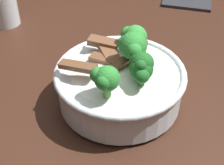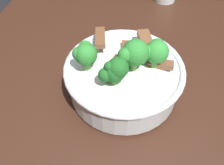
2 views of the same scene
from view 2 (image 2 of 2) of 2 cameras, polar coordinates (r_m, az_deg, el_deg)
The scene contains 2 objects.
dining_table at distance 0.57m, azimuth 11.60°, elevation -9.41°, with size 1.51×1.01×0.80m.
rice_bowl at distance 0.44m, azimuth 3.14°, elevation 2.69°, with size 0.24×0.24×0.15m.
Camera 2 is at (-0.30, 0.06, 1.18)m, focal length 35.48 mm.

